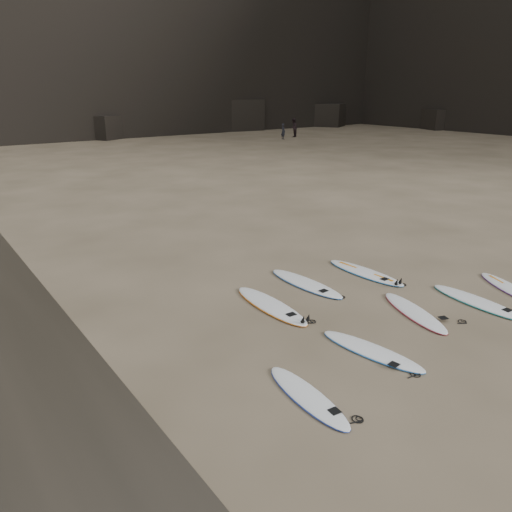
{
  "coord_description": "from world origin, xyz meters",
  "views": [
    {
      "loc": [
        -9.62,
        -6.36,
        5.19
      ],
      "look_at": [
        -3.36,
        2.37,
        1.5
      ],
      "focal_mm": 35.0,
      "sensor_mm": 36.0,
      "label": 1
    }
  ],
  "objects_px": {
    "surfboard_3": "(478,302)",
    "person_a": "(283,131)",
    "surfboard_1": "(372,350)",
    "surfboard_5": "(271,305)",
    "surfboard_2": "(414,312)",
    "surfboard_4": "(509,288)",
    "surfboard_6": "(306,283)",
    "surfboard_7": "(365,272)",
    "surfboard_0": "(307,396)",
    "person_b": "(293,128)"
  },
  "relations": [
    {
      "from": "surfboard_3",
      "to": "person_a",
      "type": "distance_m",
      "value": 40.33
    },
    {
      "from": "surfboard_1",
      "to": "surfboard_5",
      "type": "xyz_separation_m",
      "value": [
        -0.34,
        2.97,
        0.01
      ]
    },
    {
      "from": "surfboard_2",
      "to": "surfboard_4",
      "type": "height_order",
      "value": "surfboard_2"
    },
    {
      "from": "surfboard_3",
      "to": "surfboard_6",
      "type": "height_order",
      "value": "surfboard_6"
    },
    {
      "from": "surfboard_3",
      "to": "surfboard_4",
      "type": "distance_m",
      "value": 1.54
    },
    {
      "from": "surfboard_4",
      "to": "surfboard_5",
      "type": "distance_m",
      "value": 6.54
    },
    {
      "from": "surfboard_7",
      "to": "surfboard_0",
      "type": "bearing_deg",
      "value": -148.12
    },
    {
      "from": "surfboard_4",
      "to": "surfboard_3",
      "type": "bearing_deg",
      "value": -153.67
    },
    {
      "from": "surfboard_1",
      "to": "person_b",
      "type": "bearing_deg",
      "value": 42.94
    },
    {
      "from": "surfboard_0",
      "to": "surfboard_1",
      "type": "xyz_separation_m",
      "value": [
        2.11,
        0.43,
        0.0
      ]
    },
    {
      "from": "surfboard_1",
      "to": "surfboard_3",
      "type": "bearing_deg",
      "value": -7.94
    },
    {
      "from": "surfboard_0",
      "to": "person_a",
      "type": "height_order",
      "value": "person_a"
    },
    {
      "from": "surfboard_6",
      "to": "person_a",
      "type": "relative_size",
      "value": 1.72
    },
    {
      "from": "surfboard_7",
      "to": "surfboard_5",
      "type": "bearing_deg",
      "value": -178.55
    },
    {
      "from": "surfboard_6",
      "to": "person_b",
      "type": "distance_m",
      "value": 41.33
    },
    {
      "from": "surfboard_2",
      "to": "surfboard_6",
      "type": "distance_m",
      "value": 3.04
    },
    {
      "from": "surfboard_1",
      "to": "surfboard_3",
      "type": "relative_size",
      "value": 0.91
    },
    {
      "from": "surfboard_3",
      "to": "person_b",
      "type": "relative_size",
      "value": 1.36
    },
    {
      "from": "surfboard_7",
      "to": "surfboard_4",
      "type": "bearing_deg",
      "value": -55.19
    },
    {
      "from": "surfboard_1",
      "to": "surfboard_2",
      "type": "distance_m",
      "value": 2.33
    },
    {
      "from": "surfboard_3",
      "to": "surfboard_1",
      "type": "bearing_deg",
      "value": -175.11
    },
    {
      "from": "surfboard_7",
      "to": "person_a",
      "type": "relative_size",
      "value": 1.73
    },
    {
      "from": "surfboard_1",
      "to": "surfboard_3",
      "type": "height_order",
      "value": "surfboard_3"
    },
    {
      "from": "surfboard_1",
      "to": "surfboard_2",
      "type": "relative_size",
      "value": 0.99
    },
    {
      "from": "surfboard_0",
      "to": "surfboard_1",
      "type": "height_order",
      "value": "surfboard_1"
    },
    {
      "from": "surfboard_6",
      "to": "surfboard_7",
      "type": "height_order",
      "value": "same"
    },
    {
      "from": "surfboard_7",
      "to": "person_a",
      "type": "xyz_separation_m",
      "value": [
        21.89,
        31.25,
        0.73
      ]
    },
    {
      "from": "surfboard_3",
      "to": "surfboard_6",
      "type": "relative_size",
      "value": 0.98
    },
    {
      "from": "surfboard_5",
      "to": "surfboard_4",
      "type": "bearing_deg",
      "value": -24.09
    },
    {
      "from": "surfboard_0",
      "to": "person_b",
      "type": "xyz_separation_m",
      "value": [
        29.56,
        35.99,
        0.92
      ]
    },
    {
      "from": "surfboard_2",
      "to": "surfboard_3",
      "type": "relative_size",
      "value": 0.92
    },
    {
      "from": "surfboard_0",
      "to": "surfboard_3",
      "type": "xyz_separation_m",
      "value": [
        6.12,
        0.53,
        0.01
      ]
    },
    {
      "from": "person_a",
      "to": "surfboard_4",
      "type": "bearing_deg",
      "value": 154.49
    },
    {
      "from": "surfboard_5",
      "to": "person_a",
      "type": "relative_size",
      "value": 1.77
    },
    {
      "from": "surfboard_7",
      "to": "person_b",
      "type": "bearing_deg",
      "value": 51.23
    },
    {
      "from": "surfboard_5",
      "to": "surfboard_7",
      "type": "bearing_deg",
      "value": 5.02
    },
    {
      "from": "surfboard_7",
      "to": "person_a",
      "type": "distance_m",
      "value": 38.16
    },
    {
      "from": "surfboard_6",
      "to": "person_a",
      "type": "bearing_deg",
      "value": 49.81
    },
    {
      "from": "surfboard_3",
      "to": "person_a",
      "type": "height_order",
      "value": "person_a"
    },
    {
      "from": "surfboard_0",
      "to": "surfboard_4",
      "type": "relative_size",
      "value": 0.96
    },
    {
      "from": "surfboard_7",
      "to": "surfboard_6",
      "type": "bearing_deg",
      "value": 167.31
    },
    {
      "from": "surfboard_7",
      "to": "person_a",
      "type": "bearing_deg",
      "value": 52.97
    },
    {
      "from": "surfboard_1",
      "to": "surfboard_2",
      "type": "height_order",
      "value": "same"
    },
    {
      "from": "surfboard_5",
      "to": "person_b",
      "type": "height_order",
      "value": "person_b"
    },
    {
      "from": "surfboard_1",
      "to": "surfboard_4",
      "type": "relative_size",
      "value": 1.04
    },
    {
      "from": "surfboard_6",
      "to": "person_b",
      "type": "relative_size",
      "value": 1.39
    },
    {
      "from": "surfboard_2",
      "to": "surfboard_6",
      "type": "bearing_deg",
      "value": 125.95
    },
    {
      "from": "surfboard_3",
      "to": "person_b",
      "type": "height_order",
      "value": "person_b"
    },
    {
      "from": "surfboard_2",
      "to": "surfboard_4",
      "type": "bearing_deg",
      "value": 9.62
    },
    {
      "from": "surfboard_1",
      "to": "person_a",
      "type": "bearing_deg",
      "value": 44.45
    }
  ]
}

